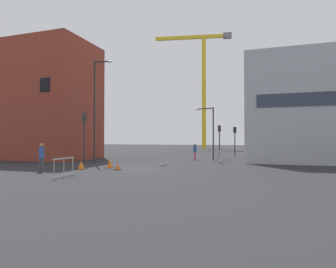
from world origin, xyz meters
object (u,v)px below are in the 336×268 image
streetlamp_tall (96,104)px  traffic_light_crosswalk (219,136)px  traffic_light_near (235,137)px  traffic_cone_on_verge (81,165)px  construction_crane (202,74)px  pedestrian_waiting (195,150)px  streetlamp_short (210,127)px  traffic_cone_striped (118,167)px  traffic_light_island (84,130)px  traffic_cone_by_barrier (110,164)px  pedestrian_walking (42,155)px

streetlamp_tall → traffic_light_crosswalk: streetlamp_tall is taller
traffic_light_near → traffic_cone_on_verge: 19.83m
construction_crane → traffic_cone_on_verge: bearing=-89.3°
construction_crane → pedestrian_waiting: 38.14m
streetlamp_short → traffic_cone_on_verge: 13.91m
streetlamp_tall → traffic_cone_striped: 8.36m
pedestrian_waiting → streetlamp_short: bearing=17.1°
streetlamp_tall → traffic_light_crosswalk: size_ratio=2.52×
traffic_light_island → traffic_cone_on_verge: size_ratio=7.01×
construction_crane → traffic_cone_on_verge: construction_crane is taller
traffic_light_near → traffic_light_island: 18.24m
traffic_light_crosswalk → traffic_cone_by_barrier: (-6.15, -13.47, -2.20)m
traffic_light_near → streetlamp_tall: bearing=-132.0°
pedestrian_waiting → traffic_cone_on_verge: (-5.65, -11.10, -0.69)m
traffic_light_crosswalk → traffic_cone_on_verge: size_ratio=5.99×
traffic_light_crosswalk → traffic_cone_on_verge: 16.89m
traffic_cone_by_barrier → traffic_cone_on_verge: 2.05m
traffic_cone_on_verge → traffic_cone_striped: bearing=10.0°
streetlamp_tall → traffic_light_island: streetlamp_tall is taller
construction_crane → traffic_cone_on_verge: size_ratio=41.82×
streetlamp_short → pedestrian_walking: 16.35m
traffic_cone_by_barrier → traffic_cone_striped: (1.20, -1.00, -0.06)m
construction_crane → traffic_cone_striped: size_ratio=55.24×
traffic_cone_striped → traffic_light_near: bearing=69.4°
traffic_cone_striped → traffic_cone_on_verge: size_ratio=0.76×
streetlamp_short → traffic_cone_on_verge: (-7.12, -11.56, -3.04)m
pedestrian_walking → traffic_cone_on_verge: size_ratio=3.02×
streetlamp_short → traffic_light_crosswalk: bearing=82.3°
traffic_light_crosswalk → traffic_cone_by_barrier: size_ratio=6.23×
construction_crane → pedestrian_waiting: construction_crane is taller
traffic_light_near → traffic_cone_by_barrier: (-7.61, -16.06, -2.15)m
streetlamp_short → traffic_cone_striped: size_ratio=11.58×
pedestrian_waiting → streetlamp_tall: bearing=-142.5°
streetlamp_tall → traffic_light_crosswalk: 14.04m
streetlamp_short → traffic_light_near: (1.92, 5.97, -0.91)m
streetlamp_tall → traffic_light_near: bearing=48.0°
traffic_cone_striped → traffic_light_crosswalk: bearing=71.1°
traffic_cone_by_barrier → streetlamp_tall: bearing=133.7°
streetlamp_short → traffic_cone_by_barrier: streetlamp_short is taller
streetlamp_tall → traffic_cone_by_barrier: bearing=-46.3°
construction_crane → streetlamp_short: construction_crane is taller
traffic_light_island → traffic_cone_on_verge: 4.18m
traffic_light_crosswalk → traffic_cone_by_barrier: bearing=-114.5°
traffic_light_island → construction_crane: bearing=88.4°
construction_crane → pedestrian_waiting: (6.17, -34.24, -15.63)m
streetlamp_short → pedestrian_waiting: size_ratio=3.19×
traffic_light_near → pedestrian_walking: traffic_light_near is taller
traffic_cone_striped → streetlamp_short: bearing=68.0°
traffic_light_crosswalk → pedestrian_waiting: traffic_light_crosswalk is taller
streetlamp_short → traffic_light_crosswalk: 3.52m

